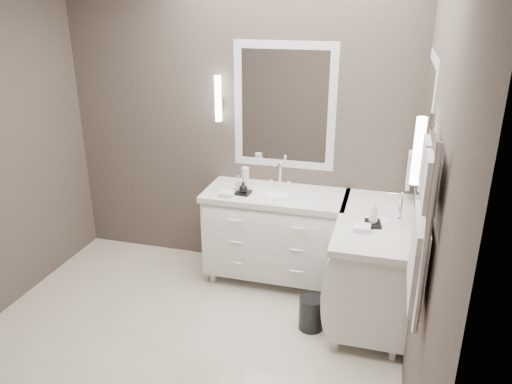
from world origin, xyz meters
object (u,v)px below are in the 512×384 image
(waste_bin, at_px, (311,313))
(vanity_back, at_px, (275,230))
(vanity_right, at_px, (373,261))
(towel_ladder, at_px, (422,229))

(waste_bin, bearing_deg, vanity_back, 124.53)
(vanity_right, distance_m, towel_ladder, 1.60)
(vanity_back, height_order, vanity_right, same)
(towel_ladder, bearing_deg, vanity_right, 99.84)
(waste_bin, bearing_deg, vanity_right, 37.74)
(vanity_right, bearing_deg, towel_ladder, -80.16)
(vanity_right, xyz_separation_m, towel_ladder, (0.23, -1.30, 0.91))
(vanity_right, distance_m, waste_bin, 0.64)
(vanity_back, relative_size, vanity_right, 1.00)
(vanity_back, xyz_separation_m, waste_bin, (0.45, -0.65, -0.35))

